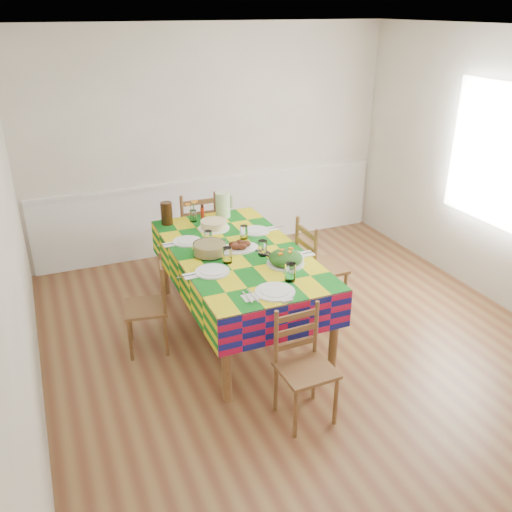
% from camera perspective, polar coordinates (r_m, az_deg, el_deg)
% --- Properties ---
extents(room, '(4.58, 5.08, 2.78)m').
position_cam_1_polar(room, '(4.45, 5.69, 5.02)').
color(room, brown).
rests_on(room, ground).
extents(wainscot, '(4.41, 0.06, 0.92)m').
position_cam_1_polar(wainscot, '(6.89, -4.38, 4.75)').
color(wainscot, white).
rests_on(wainscot, room).
extents(window_right, '(0.00, 1.40, 1.40)m').
position_cam_1_polar(window_right, '(5.97, 23.84, 9.70)').
color(window_right, white).
rests_on(window_right, room).
extents(dining_table, '(1.13, 2.10, 0.82)m').
position_cam_1_polar(dining_table, '(4.98, -1.88, -0.42)').
color(dining_table, brown).
rests_on(dining_table, room).
extents(setting_near_head, '(0.51, 0.34, 0.15)m').
position_cam_1_polar(setting_near_head, '(4.28, 2.53, -3.02)').
color(setting_near_head, white).
rests_on(setting_near_head, dining_table).
extents(setting_left_near, '(0.53, 0.32, 0.14)m').
position_cam_1_polar(setting_left_near, '(4.60, -4.11, -1.00)').
color(setting_left_near, white).
rests_on(setting_left_near, dining_table).
extents(setting_left_far, '(0.50, 0.30, 0.13)m').
position_cam_1_polar(setting_left_far, '(5.13, -6.53, 1.68)').
color(setting_left_far, white).
rests_on(setting_left_far, dining_table).
extents(setting_right_near, '(0.56, 0.32, 0.14)m').
position_cam_1_polar(setting_right_near, '(4.81, 2.46, 0.28)').
color(setting_right_near, white).
rests_on(setting_right_near, dining_table).
extents(setting_right_far, '(0.52, 0.30, 0.13)m').
position_cam_1_polar(setting_right_far, '(5.30, -0.42, 2.64)').
color(setting_right_far, white).
rests_on(setting_right_far, dining_table).
extents(meat_platter, '(0.36, 0.26, 0.07)m').
position_cam_1_polar(meat_platter, '(4.96, -1.77, 1.03)').
color(meat_platter, white).
rests_on(meat_platter, dining_table).
extents(salad_platter, '(0.33, 0.33, 0.14)m').
position_cam_1_polar(salad_platter, '(4.67, 3.14, -0.28)').
color(salad_platter, white).
rests_on(salad_platter, dining_table).
extents(pasta_bowl, '(0.30, 0.30, 0.11)m').
position_cam_1_polar(pasta_bowl, '(4.86, -4.91, 0.75)').
color(pasta_bowl, white).
rests_on(pasta_bowl, dining_table).
extents(cake, '(0.31, 0.31, 0.09)m').
position_cam_1_polar(cake, '(5.43, -4.45, 3.28)').
color(cake, white).
rests_on(cake, dining_table).
extents(serving_utensils, '(0.17, 0.37, 0.01)m').
position_cam_1_polar(serving_utensils, '(4.92, 0.67, 0.53)').
color(serving_utensils, black).
rests_on(serving_utensils, dining_table).
extents(flower_vase, '(0.15, 0.12, 0.23)m').
position_cam_1_polar(flower_vase, '(5.62, -6.66, 4.55)').
color(flower_vase, white).
rests_on(flower_vase, dining_table).
extents(hot_sauce, '(0.04, 0.04, 0.16)m').
position_cam_1_polar(hot_sauce, '(5.67, -5.66, 4.63)').
color(hot_sauce, '#AF260E').
rests_on(hot_sauce, dining_table).
extents(green_pitcher, '(0.15, 0.15, 0.27)m').
position_cam_1_polar(green_pitcher, '(5.71, -3.51, 5.40)').
color(green_pitcher, '#BFE6A2').
rests_on(green_pitcher, dining_table).
extents(tea_pitcher, '(0.12, 0.12, 0.23)m').
position_cam_1_polar(tea_pitcher, '(5.58, -9.39, 4.46)').
color(tea_pitcher, black).
rests_on(tea_pitcher, dining_table).
extents(name_card, '(0.09, 0.03, 0.02)m').
position_cam_1_polar(name_card, '(4.10, 3.31, -4.74)').
color(name_card, white).
rests_on(name_card, dining_table).
extents(chair_near, '(0.40, 0.38, 0.88)m').
position_cam_1_polar(chair_near, '(4.08, 5.03, -11.53)').
color(chair_near, brown).
rests_on(chair_near, room).
extents(chair_far, '(0.45, 0.43, 1.00)m').
position_cam_1_polar(chair_far, '(6.22, -6.26, 2.46)').
color(chair_far, brown).
rests_on(chair_far, room).
extents(chair_left, '(0.43, 0.44, 0.86)m').
position_cam_1_polar(chair_left, '(4.91, -11.09, -5.25)').
color(chair_left, brown).
rests_on(chair_left, room).
extents(chair_right, '(0.42, 0.44, 0.99)m').
position_cam_1_polar(chair_right, '(5.41, 6.48, -1.25)').
color(chair_right, brown).
rests_on(chair_right, room).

